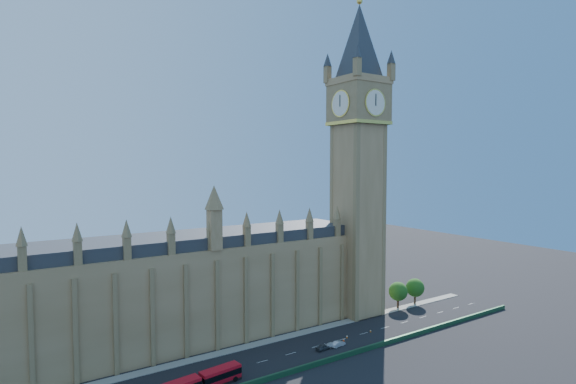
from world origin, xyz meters
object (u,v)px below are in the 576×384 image
car_grey (323,347)px  car_silver (338,344)px  red_bus (198,383)px  car_white (332,345)px

car_grey → car_silver: (4.46, -0.36, -0.00)m
red_bus → car_white: 36.90m
car_silver → car_white: 1.66m
red_bus → car_grey: (33.90, 2.26, -1.06)m
red_bus → car_silver: (38.37, 1.90, -1.07)m
car_grey → car_white: car_grey is taller
red_bus → car_silver: size_ratio=4.76×
car_silver → red_bus: bearing=85.0°
red_bus → car_silver: red_bus is taller
red_bus → car_white: size_ratio=4.89×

